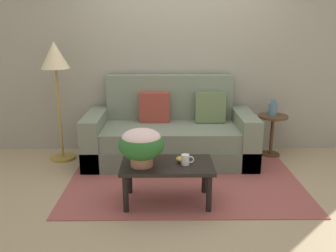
{
  "coord_description": "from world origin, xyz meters",
  "views": [
    {
      "loc": [
        -0.22,
        -3.72,
        1.7
      ],
      "look_at": [
        -0.18,
        0.06,
        0.63
      ],
      "focal_mm": 38.4,
      "sensor_mm": 36.0,
      "label": 1
    }
  ],
  "objects_px": {
    "coffee_table": "(167,169)",
    "side_table": "(272,128)",
    "couch": "(170,135)",
    "coffee_mug": "(186,160)",
    "floor_lamp": "(55,64)",
    "snack_bowl": "(182,159)",
    "table_vase": "(273,109)",
    "potted_plant": "(141,144)"
  },
  "relations": [
    {
      "from": "couch",
      "to": "floor_lamp",
      "type": "bearing_deg",
      "value": 178.62
    },
    {
      "from": "coffee_mug",
      "to": "table_vase",
      "type": "distance_m",
      "value": 1.83
    },
    {
      "from": "couch",
      "to": "coffee_mug",
      "type": "height_order",
      "value": "couch"
    },
    {
      "from": "side_table",
      "to": "potted_plant",
      "type": "distance_m",
      "value": 2.15
    },
    {
      "from": "couch",
      "to": "table_vase",
      "type": "relative_size",
      "value": 9.85
    },
    {
      "from": "couch",
      "to": "snack_bowl",
      "type": "height_order",
      "value": "couch"
    },
    {
      "from": "couch",
      "to": "snack_bowl",
      "type": "xyz_separation_m",
      "value": [
        0.09,
        -1.15,
        0.12
      ]
    },
    {
      "from": "couch",
      "to": "potted_plant",
      "type": "relative_size",
      "value": 4.93
    },
    {
      "from": "coffee_table",
      "to": "side_table",
      "type": "relative_size",
      "value": 1.6
    },
    {
      "from": "side_table",
      "to": "potted_plant",
      "type": "height_order",
      "value": "potted_plant"
    },
    {
      "from": "side_table",
      "to": "table_vase",
      "type": "bearing_deg",
      "value": 148.17
    },
    {
      "from": "coffee_mug",
      "to": "snack_bowl",
      "type": "distance_m",
      "value": 0.07
    },
    {
      "from": "coffee_table",
      "to": "floor_lamp",
      "type": "distance_m",
      "value": 2.02
    },
    {
      "from": "coffee_table",
      "to": "couch",
      "type": "bearing_deg",
      "value": 87.46
    },
    {
      "from": "table_vase",
      "to": "side_table",
      "type": "bearing_deg",
      "value": -31.83
    },
    {
      "from": "table_vase",
      "to": "snack_bowl",
      "type": "bearing_deg",
      "value": -133.92
    },
    {
      "from": "potted_plant",
      "to": "snack_bowl",
      "type": "distance_m",
      "value": 0.43
    },
    {
      "from": "couch",
      "to": "floor_lamp",
      "type": "relative_size",
      "value": 1.4
    },
    {
      "from": "side_table",
      "to": "coffee_mug",
      "type": "relative_size",
      "value": 4.49
    },
    {
      "from": "couch",
      "to": "coffee_table",
      "type": "bearing_deg",
      "value": -92.54
    },
    {
      "from": "floor_lamp",
      "to": "snack_bowl",
      "type": "height_order",
      "value": "floor_lamp"
    },
    {
      "from": "side_table",
      "to": "coffee_mug",
      "type": "height_order",
      "value": "side_table"
    },
    {
      "from": "coffee_table",
      "to": "floor_lamp",
      "type": "bearing_deg",
      "value": 138.25
    },
    {
      "from": "coffee_table",
      "to": "coffee_mug",
      "type": "xyz_separation_m",
      "value": [
        0.18,
        -0.03,
        0.11
      ]
    },
    {
      "from": "floor_lamp",
      "to": "table_vase",
      "type": "xyz_separation_m",
      "value": [
        2.75,
        0.12,
        -0.6
      ]
    },
    {
      "from": "potted_plant",
      "to": "table_vase",
      "type": "height_order",
      "value": "same"
    },
    {
      "from": "side_table",
      "to": "floor_lamp",
      "type": "relative_size",
      "value": 0.37
    },
    {
      "from": "snack_bowl",
      "to": "table_vase",
      "type": "distance_m",
      "value": 1.81
    },
    {
      "from": "side_table",
      "to": "coffee_mug",
      "type": "distance_m",
      "value": 1.83
    },
    {
      "from": "side_table",
      "to": "coffee_mug",
      "type": "xyz_separation_m",
      "value": [
        -1.23,
        -1.35,
        0.08
      ]
    },
    {
      "from": "couch",
      "to": "potted_plant",
      "type": "distance_m",
      "value": 1.3
    },
    {
      "from": "snack_bowl",
      "to": "coffee_table",
      "type": "bearing_deg",
      "value": -167.94
    },
    {
      "from": "potted_plant",
      "to": "snack_bowl",
      "type": "relative_size",
      "value": 3.8
    },
    {
      "from": "coffee_table",
      "to": "snack_bowl",
      "type": "height_order",
      "value": "snack_bowl"
    },
    {
      "from": "snack_bowl",
      "to": "table_vase",
      "type": "bearing_deg",
      "value": 46.08
    },
    {
      "from": "side_table",
      "to": "snack_bowl",
      "type": "bearing_deg",
      "value": -134.33
    },
    {
      "from": "potted_plant",
      "to": "coffee_mug",
      "type": "bearing_deg",
      "value": 3.01
    },
    {
      "from": "coffee_mug",
      "to": "table_vase",
      "type": "relative_size",
      "value": 0.57
    },
    {
      "from": "coffee_table",
      "to": "coffee_mug",
      "type": "relative_size",
      "value": 7.21
    },
    {
      "from": "coffee_mug",
      "to": "snack_bowl",
      "type": "bearing_deg",
      "value": 120.64
    },
    {
      "from": "coffee_table",
      "to": "coffee_mug",
      "type": "height_order",
      "value": "coffee_mug"
    },
    {
      "from": "coffee_mug",
      "to": "table_vase",
      "type": "xyz_separation_m",
      "value": [
        1.22,
        1.36,
        0.18
      ]
    }
  ]
}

